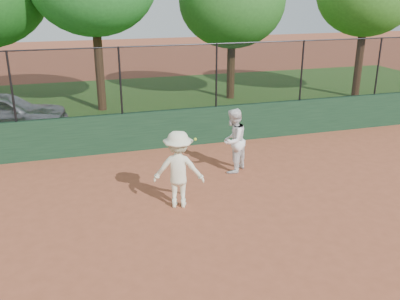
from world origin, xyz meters
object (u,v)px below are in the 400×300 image
object	(u,v)px
parked_car	(2,113)
player_main	(179,169)
player_second	(233,141)
tree_3	(232,1)

from	to	relation	value
parked_car	player_main	size ratio (longest dim) A/B	2.40
player_second	tree_3	bearing A→B (deg)	-153.26
parked_car	tree_3	xyz separation A→B (m)	(9.46, 2.87, 3.54)
player_second	player_main	world-z (taller)	player_main
player_main	parked_car	bearing A→B (deg)	122.08
player_second	tree_3	world-z (taller)	tree_3
player_second	parked_car	bearing A→B (deg)	-83.73
player_main	player_second	bearing A→B (deg)	39.52
tree_3	player_main	bearing A→B (deg)	-116.76
parked_car	player_main	world-z (taller)	player_main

